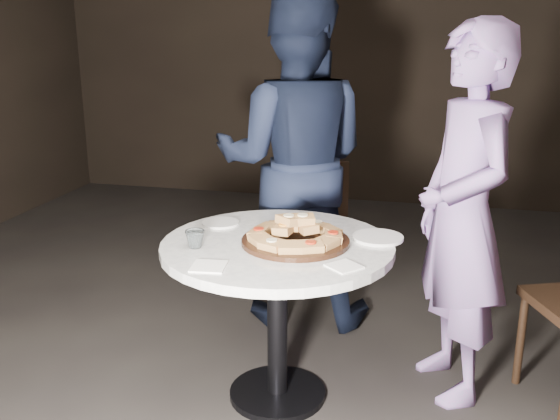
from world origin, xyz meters
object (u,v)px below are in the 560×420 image
Objects in this scene: water_glass at (195,239)px; serving_board at (295,241)px; chair_far at (315,212)px; table at (277,273)px; diner_navy at (294,162)px; focaccia_pile at (295,232)px; diner_teal at (463,217)px.

serving_board is at bearing 20.28° from water_glass.
chair_far is (0.23, 1.52, -0.31)m from water_glass.
table is at bearing 75.95° from chair_far.
chair_far reaches higher than water_glass.
serving_board is 0.25× the size of diner_navy.
chair_far is at bearing 81.44° from water_glass.
diner_navy is at bearing 69.44° from chair_far.
diner_navy is (-0.19, 0.84, 0.12)m from focaccia_pile.
chair_far is 0.69m from diner_navy.
diner_teal reaches higher than focaccia_pile.
diner_teal is (0.69, 0.27, 0.08)m from serving_board.
focaccia_pile is (-0.00, 0.00, 0.04)m from serving_board.
diner_navy reaches higher than chair_far.
water_glass is (-0.32, -0.14, 0.18)m from table.
table is at bearing -177.81° from serving_board.
table is at bearing -174.51° from focaccia_pile.
table is at bearing 24.32° from water_glass.
focaccia_pile is at bearing 79.17° from chair_far.
diner_navy is (-0.19, 0.84, 0.16)m from serving_board.
diner_navy reaches higher than diner_teal.
water_glass is (-0.40, -0.15, 0.03)m from serving_board.
chair_far is at bearing 96.93° from serving_board.
water_glass reaches higher than table.
chair_far reaches higher than table.
serving_board is at bearing 96.51° from diner_navy.
diner_teal is (0.69, 0.26, 0.04)m from focaccia_pile.
diner_teal is (1.08, 0.41, 0.05)m from water_glass.
chair_far is (-0.17, 1.37, -0.28)m from serving_board.
table is 1.39m from chair_far.
focaccia_pile is 1.42m from chair_far.
water_glass is 0.04× the size of diner_navy.
diner_navy is at bearing 97.70° from table.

